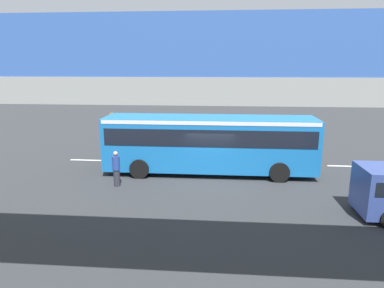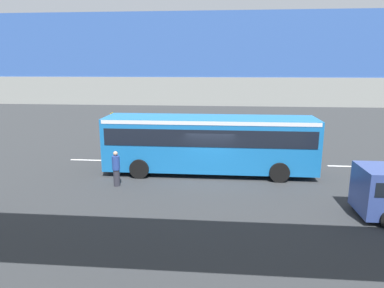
{
  "view_description": "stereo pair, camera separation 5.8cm",
  "coord_description": "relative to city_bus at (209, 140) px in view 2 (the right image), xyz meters",
  "views": [
    {
      "loc": [
        -0.53,
        17.91,
        5.96
      ],
      "look_at": [
        1.05,
        -0.86,
        1.6
      ],
      "focal_mm": 32.28,
      "sensor_mm": 36.0,
      "label": 1
    },
    {
      "loc": [
        -0.59,
        17.91,
        5.96
      ],
      "look_at": [
        1.05,
        -0.86,
        1.6
      ],
      "focal_mm": 32.28,
      "sensor_mm": 36.0,
      "label": 2
    }
  ],
  "objects": [
    {
      "name": "pedestrian_overpass",
      "position": [
        -0.07,
        11.2,
        3.23
      ],
      "size": [
        30.57,
        2.6,
        6.84
      ],
      "color": "gray",
      "rests_on": "ground"
    },
    {
      "name": "traffic_sign",
      "position": [
        6.67,
        -3.7,
        0.01
      ],
      "size": [
        0.08,
        0.6,
        2.8
      ],
      "color": "slate",
      "rests_on": "ground"
    },
    {
      "name": "lane_dash_right",
      "position": [
        3.93,
        -1.94,
        -1.88
      ],
      "size": [
        2.0,
        0.2,
        0.01
      ],
      "primitive_type": "cube",
      "color": "silver",
      "rests_on": "ground"
    },
    {
      "name": "lane_dash_rightmost",
      "position": [
        7.93,
        -1.94,
        -1.88
      ],
      "size": [
        2.0,
        0.2,
        0.01
      ],
      "primitive_type": "cube",
      "color": "silver",
      "rests_on": "ground"
    },
    {
      "name": "ground",
      "position": [
        -0.07,
        0.7,
        -1.88
      ],
      "size": [
        80.0,
        80.0,
        0.0
      ],
      "primitive_type": "plane",
      "color": "#2D3033"
    },
    {
      "name": "pedestrian",
      "position": [
        4.52,
        2.57,
        -1.0
      ],
      "size": [
        0.38,
        0.38,
        1.79
      ],
      "color": "#2D2D38",
      "rests_on": "ground"
    },
    {
      "name": "city_bus",
      "position": [
        0.0,
        0.0,
        0.0
      ],
      "size": [
        11.54,
        2.85,
        3.15
      ],
      "color": "#196BB7",
      "rests_on": "ground"
    },
    {
      "name": "lane_dash_left",
      "position": [
        -4.07,
        -1.94,
        -1.88
      ],
      "size": [
        2.0,
        0.2,
        0.01
      ],
      "primitive_type": "cube",
      "color": "silver",
      "rests_on": "ground"
    },
    {
      "name": "lane_dash_centre",
      "position": [
        -0.07,
        -1.94,
        -1.88
      ],
      "size": [
        2.0,
        0.2,
        0.01
      ],
      "primitive_type": "cube",
      "color": "silver",
      "rests_on": "ground"
    },
    {
      "name": "lane_dash_leftmost",
      "position": [
        -8.07,
        -1.94,
        -1.88
      ],
      "size": [
        2.0,
        0.2,
        0.01
      ],
      "primitive_type": "cube",
      "color": "silver",
      "rests_on": "ground"
    }
  ]
}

